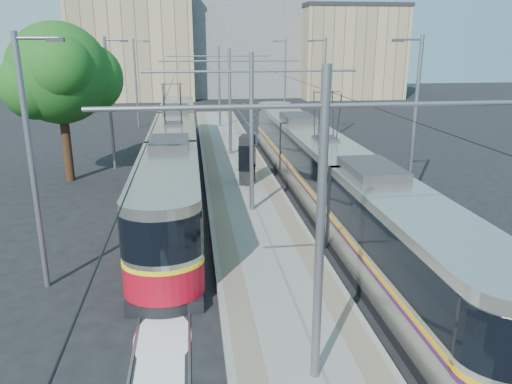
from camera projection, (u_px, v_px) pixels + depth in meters
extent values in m
plane|color=black|center=(283.00, 301.00, 15.42)|extent=(160.00, 160.00, 0.00)
cube|color=gray|center=(235.00, 166.00, 31.51)|extent=(4.00, 50.00, 0.30)
cube|color=gray|center=(212.00, 165.00, 31.29)|extent=(0.70, 50.00, 0.01)
cube|color=gray|center=(257.00, 163.00, 31.65)|extent=(0.70, 50.00, 0.01)
cube|color=gray|center=(166.00, 171.00, 31.02)|extent=(0.07, 70.00, 0.03)
cube|color=gray|center=(189.00, 170.00, 31.19)|extent=(0.07, 70.00, 0.03)
cube|color=gray|center=(279.00, 167.00, 31.91)|extent=(0.07, 70.00, 0.03)
cube|color=gray|center=(301.00, 166.00, 32.09)|extent=(0.07, 70.00, 0.03)
cube|color=silver|center=(160.00, 372.00, 12.12)|extent=(1.20, 5.00, 0.01)
cube|color=black|center=(176.00, 178.00, 28.56)|extent=(2.30, 29.59, 0.40)
cube|color=#A7A199|center=(175.00, 150.00, 28.09)|extent=(2.40, 27.99, 2.90)
cube|color=black|center=(174.00, 141.00, 27.94)|extent=(2.43, 27.99, 1.30)
cube|color=yellow|center=(175.00, 157.00, 28.20)|extent=(2.43, 27.99, 0.12)
cube|color=#B10A1D|center=(175.00, 166.00, 28.35)|extent=(2.42, 27.99, 1.10)
cube|color=#2D2D30|center=(173.00, 122.00, 27.63)|extent=(1.68, 3.00, 0.30)
cube|color=black|center=(323.00, 202.00, 24.26)|extent=(2.30, 30.67, 0.40)
cube|color=beige|center=(324.00, 170.00, 23.78)|extent=(2.40, 29.07, 2.90)
cube|color=black|center=(325.00, 159.00, 23.64)|extent=(2.43, 29.07, 1.30)
cube|color=orange|center=(324.00, 178.00, 23.90)|extent=(2.43, 29.07, 0.12)
cube|color=#3F154B|center=(324.00, 181.00, 23.94)|extent=(2.43, 29.07, 0.10)
cube|color=#2D2D30|center=(326.00, 136.00, 23.32)|extent=(1.68, 3.00, 0.30)
cylinder|color=slate|center=(320.00, 234.00, 10.52)|extent=(0.20, 0.20, 7.00)
cylinder|color=slate|center=(325.00, 106.00, 9.74)|extent=(9.20, 0.10, 0.10)
cylinder|color=slate|center=(252.00, 134.00, 21.91)|extent=(0.20, 0.20, 7.00)
cylinder|color=slate|center=(251.00, 71.00, 21.13)|extent=(9.20, 0.10, 0.10)
cylinder|color=slate|center=(230.00, 103.00, 33.31)|extent=(0.20, 0.20, 7.00)
cylinder|color=slate|center=(229.00, 61.00, 32.53)|extent=(9.20, 0.10, 0.10)
cylinder|color=slate|center=(219.00, 87.00, 44.70)|extent=(0.20, 0.20, 7.00)
cylinder|color=slate|center=(219.00, 56.00, 43.92)|extent=(9.20, 0.10, 0.10)
cylinder|color=black|center=(173.00, 80.00, 29.51)|extent=(0.02, 70.00, 0.02)
cylinder|color=black|center=(292.00, 79.00, 30.40)|extent=(0.02, 70.00, 0.02)
cylinder|color=slate|center=(32.00, 168.00, 15.23)|extent=(0.18, 0.18, 8.00)
cube|color=#2D2D30|center=(55.00, 40.00, 14.29)|extent=(0.50, 0.22, 0.12)
cylinder|color=slate|center=(110.00, 105.00, 30.42)|extent=(0.18, 0.18, 8.00)
cube|color=#2D2D30|center=(124.00, 41.00, 29.47)|extent=(0.50, 0.22, 0.12)
cylinder|color=slate|center=(136.00, 84.00, 45.61)|extent=(0.18, 0.18, 8.00)
cube|color=#2D2D30|center=(146.00, 41.00, 44.66)|extent=(0.50, 0.22, 0.12)
cylinder|color=slate|center=(414.00, 126.00, 22.78)|extent=(0.18, 0.18, 8.00)
cube|color=#2D2D30|center=(398.00, 41.00, 21.56)|extent=(0.50, 0.22, 0.12)
cylinder|color=slate|center=(324.00, 92.00, 37.97)|extent=(0.18, 0.18, 8.00)
cube|color=#2D2D30|center=(311.00, 41.00, 36.75)|extent=(0.50, 0.22, 0.12)
cylinder|color=slate|center=(285.00, 78.00, 53.16)|extent=(0.18, 0.18, 8.00)
cube|color=#2D2D30|center=(275.00, 41.00, 51.94)|extent=(0.50, 0.22, 0.12)
cube|color=black|center=(247.00, 160.00, 26.84)|extent=(0.99, 1.30, 2.63)
cube|color=black|center=(247.00, 156.00, 26.80)|extent=(1.05, 1.35, 1.37)
cylinder|color=#382314|center=(67.00, 149.00, 28.36)|extent=(0.50, 0.50, 3.66)
sphere|color=#164914|center=(59.00, 73.00, 27.14)|extent=(5.49, 5.49, 5.49)
sphere|color=#164914|center=(89.00, 78.00, 28.28)|extent=(3.89, 3.89, 3.89)
cube|color=tan|center=(135.00, 47.00, 69.11)|extent=(16.00, 12.00, 14.03)
cube|color=gray|center=(246.00, 38.00, 74.52)|extent=(18.00, 14.00, 16.62)
cube|color=tan|center=(348.00, 54.00, 71.19)|extent=(14.00, 10.00, 12.18)
cube|color=#262328|center=(351.00, 6.00, 69.36)|extent=(14.28, 10.20, 0.50)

